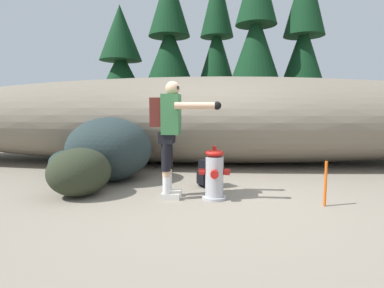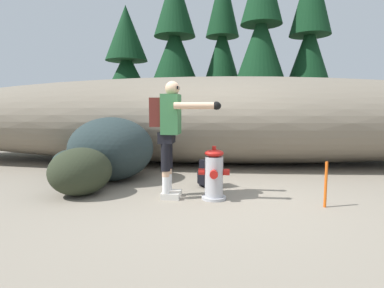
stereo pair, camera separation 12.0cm
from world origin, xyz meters
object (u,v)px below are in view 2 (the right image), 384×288
object	(u,v)px
utility_worker	(171,125)
boulder_small	(72,162)
spare_backpack	(209,174)
boulder_large	(81,171)
boulder_mid	(111,149)
survey_stake	(326,185)
fire_hydrant	(214,175)

from	to	relation	value
utility_worker	boulder_small	distance (m)	2.77
spare_backpack	boulder_small	size ratio (longest dim) A/B	0.62
boulder_large	boulder_mid	world-z (taller)	boulder_mid
utility_worker	boulder_mid	xyz separation A→B (m)	(-1.23, 1.04, -0.48)
boulder_large	survey_stake	distance (m)	3.43
utility_worker	boulder_small	xyz separation A→B (m)	(-2.19, 1.50, -0.80)
boulder_large	boulder_mid	bearing A→B (deg)	82.64
boulder_small	survey_stake	world-z (taller)	survey_stake
fire_hydrant	boulder_mid	size ratio (longest dim) A/B	0.51
utility_worker	boulder_large	world-z (taller)	utility_worker
fire_hydrant	boulder_small	distance (m)	3.19
fire_hydrant	spare_backpack	world-z (taller)	fire_hydrant
boulder_large	utility_worker	bearing A→B (deg)	-1.51
survey_stake	utility_worker	bearing A→B (deg)	172.45
utility_worker	survey_stake	size ratio (longest dim) A/B	2.76
utility_worker	fire_hydrant	bearing A→B (deg)	-0.36
boulder_small	fire_hydrant	bearing A→B (deg)	-28.51
boulder_mid	boulder_small	xyz separation A→B (m)	(-0.96, 0.46, -0.32)
survey_stake	boulder_large	bearing A→B (deg)	174.84
utility_worker	spare_backpack	size ratio (longest dim) A/B	3.52
fire_hydrant	boulder_mid	xyz separation A→B (m)	(-1.84, 1.06, 0.22)
fire_hydrant	utility_worker	size ratio (longest dim) A/B	0.46
boulder_large	spare_backpack	bearing A→B (deg)	19.08
survey_stake	boulder_mid	bearing A→B (deg)	158.29
fire_hydrant	utility_worker	xyz separation A→B (m)	(-0.61, 0.02, 0.70)
fire_hydrant	boulder_large	size ratio (longest dim) A/B	0.81
boulder_large	boulder_mid	distance (m)	1.03
boulder_mid	boulder_small	size ratio (longest dim) A/B	1.98
spare_backpack	boulder_large	distance (m)	1.99
spare_backpack	fire_hydrant	bearing A→B (deg)	63.49
survey_stake	spare_backpack	bearing A→B (deg)	148.22
fire_hydrant	utility_worker	distance (m)	0.93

